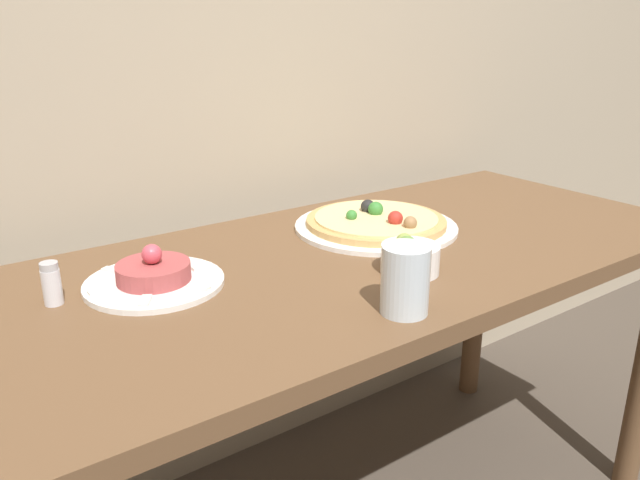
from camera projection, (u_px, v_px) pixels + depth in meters
The scene contains 6 objects.
dining_table at pixel (369, 293), 1.29m from camera, with size 1.48×0.66×0.72m.
pizza_plate at pixel (376, 223), 1.37m from camera, with size 0.36×0.36×0.06m.
tartare_plate at pixel (154, 277), 1.08m from camera, with size 0.24×0.24×0.08m.
small_bowl at pixel (409, 256), 1.13m from camera, with size 0.11×0.11×0.07m.
drinking_glass at pixel (405, 280), 0.96m from camera, with size 0.08×0.08×0.11m.
salt_shaker at pixel (51, 284), 1.00m from camera, with size 0.03×0.03×0.07m.
Camera 1 is at (-0.77, -0.57, 1.16)m, focal length 35.00 mm.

